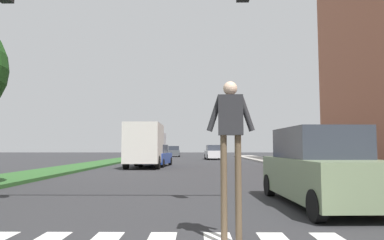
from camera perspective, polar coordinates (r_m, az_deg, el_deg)
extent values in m
plane|color=#2D2D30|center=(26.62, -0.58, -7.66)|extent=(140.00, 140.00, 0.00)
cube|color=#2D5B28|center=(25.96, -18.05, -7.35)|extent=(2.83, 64.00, 0.15)
cube|color=#9E9991|center=(25.78, 18.06, -7.37)|extent=(3.00, 64.00, 0.15)
cylinder|color=brown|center=(5.41, 7.66, -11.26)|extent=(0.11, 0.11, 1.65)
cylinder|color=brown|center=(5.40, 5.28, -11.29)|extent=(0.11, 0.11, 1.65)
cube|color=#262628|center=(5.39, 6.37, 0.80)|extent=(0.39, 0.26, 0.62)
cylinder|color=#262628|center=(5.41, 8.91, 1.14)|extent=(0.27, 0.11, 0.58)
cylinder|color=#262628|center=(5.39, 3.81, 1.11)|extent=(0.27, 0.11, 0.58)
sphere|color=beige|center=(5.44, 6.33, 5.21)|extent=(0.23, 0.23, 0.22)
cube|color=gray|center=(9.34, 20.70, -8.91)|extent=(2.07, 4.67, 0.96)
cube|color=#2D333D|center=(9.52, 20.03, -3.56)|extent=(1.76, 2.59, 0.79)
cylinder|color=black|center=(7.36, 19.92, -13.19)|extent=(0.24, 0.65, 0.64)
cylinder|color=black|center=(11.41, 21.31, -9.96)|extent=(0.24, 0.65, 0.64)
cylinder|color=black|center=(10.86, 12.67, -10.45)|extent=(0.24, 0.65, 0.64)
cube|color=navy|center=(26.81, -5.92, -6.30)|extent=(2.16, 4.44, 0.79)
cube|color=#2D333D|center=(26.59, -6.00, -4.78)|extent=(1.73, 2.07, 0.64)
cylinder|color=black|center=(28.65, -6.81, -6.76)|extent=(0.28, 0.66, 0.64)
cylinder|color=black|center=(28.34, -3.62, -6.81)|extent=(0.28, 0.66, 0.64)
cylinder|color=black|center=(25.35, -8.51, -7.04)|extent=(0.28, 0.66, 0.64)
cylinder|color=black|center=(25.00, -4.90, -7.11)|extent=(0.28, 0.66, 0.64)
cube|color=silver|center=(41.58, 3.60, -5.64)|extent=(2.10, 4.64, 0.83)
cube|color=#2D333D|center=(41.80, 3.56, -4.61)|extent=(1.74, 2.14, 0.68)
cylinder|color=black|center=(39.89, 5.10, -6.13)|extent=(0.26, 0.65, 0.64)
cylinder|color=black|center=(39.69, 2.69, -6.15)|extent=(0.26, 0.65, 0.64)
cylinder|color=black|center=(43.49, 4.43, -6.00)|extent=(0.26, 0.65, 0.64)
cylinder|color=black|center=(43.31, 2.22, -6.02)|extent=(0.26, 0.65, 0.64)
cube|color=#474C51|center=(53.83, -3.02, -5.41)|extent=(2.03, 4.60, 0.78)
cube|color=#2D333D|center=(53.60, -3.02, -4.65)|extent=(1.71, 2.10, 0.64)
cylinder|color=black|center=(55.67, -3.86, -5.67)|extent=(0.25, 0.65, 0.64)
cylinder|color=black|center=(55.63, -2.11, -5.68)|extent=(0.25, 0.65, 0.64)
cylinder|color=black|center=(52.05, -4.00, -5.75)|extent=(0.25, 0.65, 0.64)
cylinder|color=black|center=(52.01, -2.13, -5.76)|extent=(0.25, 0.65, 0.64)
cube|color=#B7B7BC|center=(27.35, -6.92, -4.50)|extent=(2.30, 2.00, 2.20)
cube|color=beige|center=(24.28, -7.86, -3.79)|extent=(2.30, 4.20, 2.70)
cylinder|color=black|center=(27.52, -9.12, -6.56)|extent=(0.30, 0.90, 0.90)
cylinder|color=black|center=(27.25, -4.73, -6.62)|extent=(0.30, 0.90, 0.90)
cylinder|color=black|center=(23.44, -10.84, -6.91)|extent=(0.30, 0.90, 0.90)
cylinder|color=black|center=(23.12, -5.69, -7.00)|extent=(0.30, 0.90, 0.90)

